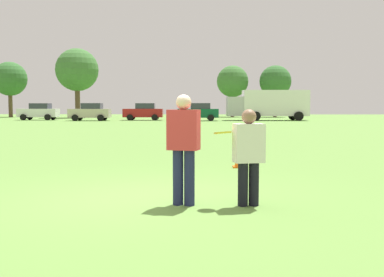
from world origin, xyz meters
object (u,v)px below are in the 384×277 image
object	(u,v)px
player_thrower	(184,143)
box_truck	(269,104)
traffic_cone	(239,158)
frisbee	(223,133)
parked_car_near_left	(39,112)
parked_car_mid_right	(198,112)
parked_car_center	(144,112)
player_defender	(249,152)
parked_car_mid_left	(90,112)

from	to	relation	value
player_thrower	box_truck	size ratio (longest dim) A/B	0.20
traffic_cone	frisbee	bearing A→B (deg)	-97.38
frisbee	parked_car_near_left	bearing A→B (deg)	113.80
player_thrower	traffic_cone	size ratio (longest dim) A/B	3.50
traffic_cone	parked_car_mid_right	bearing A→B (deg)	92.76
player_thrower	box_truck	world-z (taller)	box_truck
parked_car_mid_right	player_thrower	bearing A→B (deg)	-89.17
parked_car_center	box_truck	size ratio (longest dim) A/B	0.50
player_thrower	player_defender	xyz separation A→B (m)	(0.98, -0.02, -0.14)
player_thrower	parked_car_center	world-z (taller)	parked_car_center
player_defender	box_truck	world-z (taller)	box_truck
parked_car_near_left	box_truck	xyz separation A→B (m)	(24.92, -0.58, 0.83)
parked_car_near_left	parked_car_center	size ratio (longest dim) A/B	1.00
parked_car_mid_left	parked_car_center	distance (m)	5.61
parked_car_mid_left	player_defender	bearing A→B (deg)	-72.31
frisbee	parked_car_center	distance (m)	42.47
player_thrower	box_truck	distance (m)	42.29
parked_car_center	player_thrower	bearing A→B (deg)	-81.18
parked_car_near_left	box_truck	size ratio (longest dim) A/B	0.50
frisbee	box_truck	distance (m)	42.16
box_truck	player_thrower	bearing A→B (deg)	-99.34
parked_car_near_left	player_defender	bearing A→B (deg)	-65.79
frisbee	parked_car_mid_left	world-z (taller)	parked_car_mid_left
player_thrower	parked_car_mid_left	bearing A→B (deg)	106.42
player_defender	parked_car_near_left	xyz separation A→B (m)	(-19.03, 42.32, 0.11)
player_thrower	parked_car_center	size ratio (longest dim) A/B	0.39
parked_car_center	parked_car_mid_right	world-z (taller)	same
player_thrower	parked_car_mid_right	size ratio (longest dim) A/B	0.39
parked_car_mid_left	box_truck	xyz separation A→B (m)	(18.69, 1.60, 0.83)
parked_car_near_left	player_thrower	bearing A→B (deg)	-66.89
player_thrower	parked_car_mid_left	distance (m)	41.83
parked_car_near_left	parked_car_mid_left	distance (m)	6.60
player_defender	box_truck	distance (m)	42.16
player_thrower	frisbee	world-z (taller)	player_thrower
player_thrower	traffic_cone	bearing A→B (deg)	75.16
player_thrower	parked_car_mid_right	xyz separation A→B (m)	(-0.59, 40.25, -0.03)
parked_car_mid_left	parked_car_center	bearing A→B (deg)	18.62
player_defender	parked_car_mid_right	distance (m)	40.30
frisbee	parked_car_mid_right	size ratio (longest dim) A/B	0.06
parked_car_mid_left	parked_car_center	world-z (taller)	same
player_defender	parked_car_mid_left	world-z (taller)	parked_car_mid_left
player_thrower	parked_car_mid_right	bearing A→B (deg)	90.83
box_truck	traffic_cone	bearing A→B (deg)	-98.69
traffic_cone	parked_car_near_left	world-z (taller)	parked_car_near_left
parked_car_center	parked_car_mid_right	size ratio (longest dim) A/B	1.00
parked_car_center	box_truck	world-z (taller)	box_truck
frisbee	traffic_cone	xyz separation A→B (m)	(0.55, 4.28, -0.88)
frisbee	parked_car_near_left	size ratio (longest dim) A/B	0.06
player_thrower	traffic_cone	distance (m)	4.52
player_defender	parked_car_center	distance (m)	42.59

